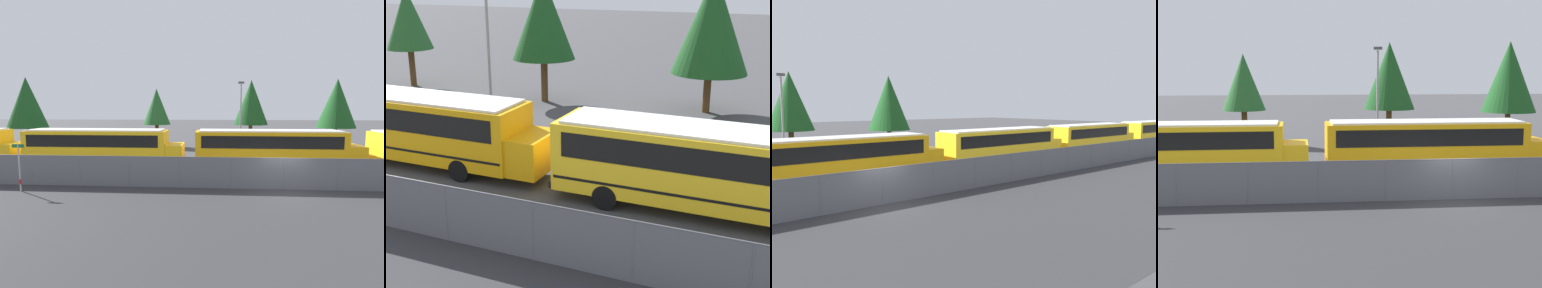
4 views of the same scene
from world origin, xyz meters
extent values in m
plane|color=#424244|center=(0.00, 0.00, 0.00)|extent=(200.00, 200.00, 0.00)
cube|color=#333335|center=(0.00, -6.00, 0.00)|extent=(136.76, 12.00, 0.01)
cube|color=#9EA0A5|center=(0.00, 0.00, 0.92)|extent=(102.76, 0.03, 1.85)
cube|color=slate|center=(0.00, -0.01, 0.92)|extent=(102.76, 0.01, 1.85)
cylinder|color=slate|center=(0.00, 0.00, 1.85)|extent=(102.76, 0.05, 0.05)
cylinder|color=slate|center=(-15.11, 0.00, 0.92)|extent=(0.07, 0.07, 1.85)
cylinder|color=slate|center=(-12.09, 0.00, 0.92)|extent=(0.07, 0.07, 1.85)
cylinder|color=slate|center=(-9.07, 0.00, 0.92)|extent=(0.07, 0.07, 1.85)
cylinder|color=slate|center=(-6.04, 0.00, 0.92)|extent=(0.07, 0.07, 1.85)
cylinder|color=slate|center=(-3.02, 0.00, 0.92)|extent=(0.07, 0.07, 1.85)
cylinder|color=slate|center=(0.00, 0.00, 0.92)|extent=(0.07, 0.07, 1.85)
cylinder|color=slate|center=(3.02, 0.00, 0.92)|extent=(0.07, 0.07, 1.85)
cube|color=yellow|center=(-20.00, 5.23, 1.21)|extent=(1.31, 2.37, 1.50)
cube|color=yellow|center=(-13.09, 5.45, 1.71)|extent=(10.89, 2.58, 2.50)
cube|color=black|center=(-13.09, 5.45, 2.26)|extent=(10.02, 2.62, 0.90)
cube|color=black|center=(-13.09, 5.45, 1.01)|extent=(10.67, 2.61, 0.10)
cube|color=yellow|center=(-6.99, 5.45, 1.21)|extent=(1.31, 2.37, 1.50)
cube|color=black|center=(-18.59, 5.45, 0.61)|extent=(0.12, 2.58, 0.24)
cube|color=silver|center=(-13.09, 5.45, 3.01)|extent=(10.34, 2.32, 0.10)
cylinder|color=black|center=(-9.72, 6.62, 0.46)|extent=(0.92, 0.28, 0.92)
cylinder|color=black|center=(-9.72, 4.28, 0.46)|extent=(0.92, 0.28, 0.92)
cylinder|color=black|center=(-16.47, 6.62, 0.46)|extent=(0.92, 0.28, 0.92)
cylinder|color=black|center=(-16.47, 4.28, 0.46)|extent=(0.92, 0.28, 0.92)
cube|color=orange|center=(0.08, 5.47, 1.71)|extent=(10.89, 2.58, 2.50)
cube|color=black|center=(0.08, 5.47, 2.26)|extent=(10.02, 2.62, 0.90)
cube|color=black|center=(0.08, 5.47, 1.01)|extent=(10.67, 2.61, 0.10)
cube|color=orange|center=(6.18, 5.47, 1.21)|extent=(1.31, 2.37, 1.50)
cube|color=black|center=(-5.42, 5.47, 0.61)|extent=(0.12, 2.58, 0.24)
cube|color=silver|center=(0.08, 5.47, 3.01)|extent=(10.34, 2.32, 0.10)
cylinder|color=black|center=(3.45, 6.64, 0.46)|extent=(0.92, 0.28, 0.92)
cylinder|color=black|center=(3.45, 4.30, 0.46)|extent=(0.92, 0.28, 0.92)
cylinder|color=black|center=(-3.30, 6.64, 0.46)|extent=(0.92, 0.28, 0.92)
cylinder|color=black|center=(-3.30, 4.30, 0.46)|extent=(0.92, 0.28, 0.92)
cube|color=black|center=(7.62, 5.29, 0.61)|extent=(0.12, 2.58, 0.24)
cylinder|color=#B7B7BC|center=(-14.96, -1.38, 1.37)|extent=(0.08, 0.08, 2.75)
cylinder|color=red|center=(-14.96, -1.38, 0.55)|extent=(0.09, 0.09, 0.30)
cube|color=#147238|center=(-14.96, -1.38, 2.60)|extent=(0.70, 0.02, 0.20)
cylinder|color=gray|center=(-1.24, 14.11, 3.56)|extent=(0.16, 0.16, 7.12)
cube|color=#47474C|center=(-1.24, 14.11, 7.27)|extent=(0.60, 0.24, 0.20)
cylinder|color=#51381E|center=(10.44, 19.39, 1.18)|extent=(0.44, 0.44, 2.35)
cone|color=#194C1E|center=(10.44, 19.39, 5.23)|extent=(4.43, 4.43, 5.76)
cylinder|color=#51381E|center=(-27.76, 19.60, 1.08)|extent=(0.44, 0.44, 2.15)
cone|color=#194C1E|center=(-27.76, 19.60, 5.37)|extent=(4.94, 4.94, 6.43)
cylinder|color=#51381E|center=(0.29, 18.11, 1.38)|extent=(0.44, 0.44, 2.76)
cone|color=#194C1E|center=(0.29, 18.11, 5.33)|extent=(3.96, 3.96, 5.15)
cylinder|color=#51381E|center=(-10.90, 18.78, 1.35)|extent=(0.44, 0.44, 2.69)
cone|color=#235B28|center=(-10.90, 18.78, 4.85)|extent=(3.32, 3.32, 4.31)
camera|label=1|loc=(-4.09, -17.22, 4.72)|focal=28.00mm
camera|label=2|loc=(15.76, -12.19, 8.06)|focal=50.00mm
camera|label=3|loc=(-8.22, -16.81, 4.92)|focal=35.00mm
camera|label=4|loc=(-7.00, -22.93, 5.83)|focal=50.00mm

